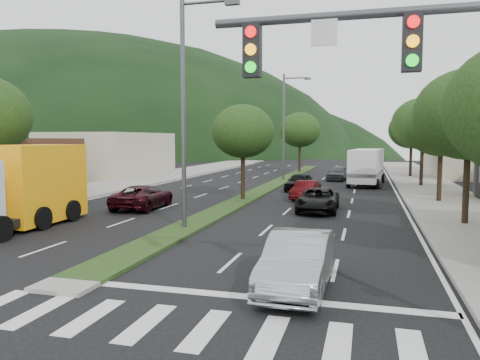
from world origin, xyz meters
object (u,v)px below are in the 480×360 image
(tree_r_c, at_px, (441,126))
(streetlight_near, at_px, (188,101))
(car_queue_b, at_px, (369,179))
(box_truck, at_px, (20,189))
(streetlight_mid, at_px, (286,122))
(tree_r_b, at_px, (469,114))
(tree_r_e, at_px, (412,130))
(car_queue_a, at_px, (299,182))
(car_queue_e, at_px, (338,173))
(motorhome, at_px, (367,166))
(tree_med_far, at_px, (300,130))
(tree_r_d, at_px, (423,124))
(sedan_silver, at_px, (298,261))
(car_queue_d, at_px, (318,200))
(traffic_signal, at_px, (446,101))
(tree_med_near, at_px, (243,131))
(suv_maroon, at_px, (143,197))
(car_queue_c, at_px, (306,190))

(tree_r_c, height_order, streetlight_near, streetlight_near)
(car_queue_b, distance_m, box_truck, 27.59)
(streetlight_mid, height_order, car_queue_b, streetlight_mid)
(tree_r_b, height_order, tree_r_e, tree_r_b)
(car_queue_a, relative_size, box_truck, 0.53)
(tree_r_c, height_order, car_queue_e, tree_r_c)
(streetlight_near, bearing_deg, tree_r_b, 18.73)
(tree_r_b, height_order, motorhome, tree_r_b)
(car_queue_b, bearing_deg, streetlight_near, -117.35)
(tree_med_far, distance_m, box_truck, 38.29)
(tree_r_d, relative_size, sedan_silver, 1.60)
(car_queue_d, bearing_deg, tree_med_far, 99.25)
(tree_r_b, relative_size, tree_med_far, 1.00)
(traffic_signal, bearing_deg, tree_r_b, 77.63)
(tree_med_far, xyz_separation_m, streetlight_near, (0.21, -36.00, 0.58))
(traffic_signal, xyz_separation_m, box_truck, (-16.27, 8.08, -2.90))
(box_truck, bearing_deg, streetlight_near, -170.55)
(tree_r_c, distance_m, sedan_silver, 20.16)
(tree_r_b, bearing_deg, streetlight_near, -161.27)
(tree_r_c, bearing_deg, car_queue_d, -141.96)
(sedan_silver, bearing_deg, car_queue_b, 87.16)
(car_queue_d, height_order, box_truck, box_truck)
(tree_r_e, distance_m, car_queue_a, 18.45)
(tree_r_c, bearing_deg, tree_med_near, -170.54)
(tree_r_c, distance_m, streetlight_near, 16.85)
(tree_r_c, height_order, car_queue_a, tree_r_c)
(car_queue_b, xyz_separation_m, motorhome, (-0.17, 1.03, 1.03))
(traffic_signal, distance_m, box_truck, 18.40)
(tree_r_d, bearing_deg, car_queue_a, -149.94)
(suv_maroon, relative_size, motorhome, 0.59)
(car_queue_b, bearing_deg, tree_r_d, -2.80)
(car_queue_c, bearing_deg, tree_r_d, 58.61)
(car_queue_c, bearing_deg, box_truck, -123.39)
(tree_r_d, relative_size, car_queue_a, 1.79)
(streetlight_mid, height_order, car_queue_e, streetlight_mid)
(car_queue_d, distance_m, car_queue_e, 20.00)
(tree_r_b, bearing_deg, tree_r_d, 90.00)
(tree_med_near, bearing_deg, traffic_signal, -65.20)
(car_queue_a, bearing_deg, streetlight_near, -92.10)
(tree_r_d, height_order, tree_r_e, tree_r_d)
(car_queue_c, relative_size, car_queue_d, 0.80)
(car_queue_a, xyz_separation_m, car_queue_c, (1.11, -5.00, -0.08))
(tree_r_d, distance_m, tree_med_near, 16.99)
(tree_r_c, height_order, streetlight_mid, streetlight_mid)
(tree_r_b, xyz_separation_m, car_queue_b, (-4.17, 17.63, -4.43))
(tree_med_near, bearing_deg, car_queue_d, -33.34)
(tree_med_near, bearing_deg, car_queue_b, 56.04)
(traffic_signal, xyz_separation_m, tree_med_near, (-9.03, 19.54, -0.22))
(tree_med_far, height_order, sedan_silver, tree_med_far)
(traffic_signal, bearing_deg, tree_med_near, 114.80)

